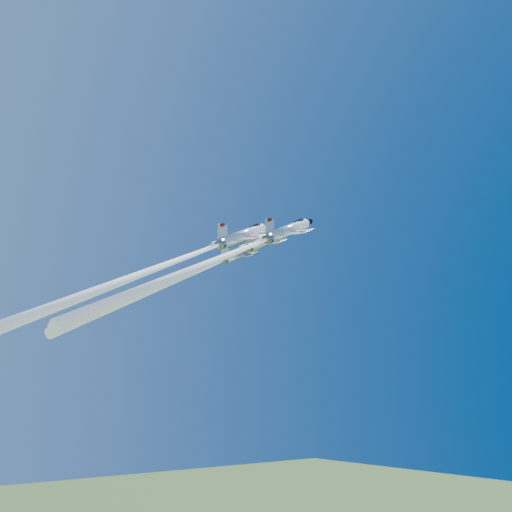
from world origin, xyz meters
TOP-DOWN VIEW (x-y plane):
  - jet_lead at (-13.97, -3.42)m, footprint 44.15×17.06m
  - jet_left at (-15.25, 1.25)m, footprint 40.18×15.60m
  - jet_right at (-15.29, -11.68)m, footprint 46.35×18.08m
  - jet_slot at (-28.53, -9.61)m, footprint 53.43×20.35m

SIDE VIEW (x-z plane):
  - jet_slot at x=-28.53m, z-range 43.54..97.05m
  - jet_left at x=-15.25m, z-range 54.30..92.05m
  - jet_right at x=-15.29m, z-range 53.02..95.85m
  - jet_lead at x=-13.97m, z-range 53.47..95.56m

